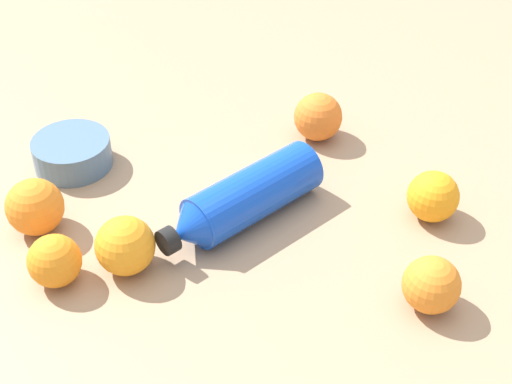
{
  "coord_description": "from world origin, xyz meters",
  "views": [
    {
      "loc": [
        -0.49,
        -0.71,
        0.72
      ],
      "look_at": [
        0.0,
        -0.04,
        0.04
      ],
      "focal_mm": 51.88,
      "sensor_mm": 36.0,
      "label": 1
    }
  ],
  "objects_px": {
    "water_bottle": "(244,199)",
    "orange_0": "(55,261)",
    "ceramic_bowl": "(72,153)",
    "orange_4": "(433,196)",
    "orange_3": "(431,285)",
    "orange_5": "(35,207)",
    "orange_2": "(318,117)",
    "orange_1": "(125,246)"
  },
  "relations": [
    {
      "from": "water_bottle",
      "to": "orange_0",
      "type": "bearing_deg",
      "value": -14.71
    },
    {
      "from": "ceramic_bowl",
      "to": "orange_4",
      "type": "bearing_deg",
      "value": -49.21
    },
    {
      "from": "orange_0",
      "to": "orange_4",
      "type": "bearing_deg",
      "value": -22.11
    },
    {
      "from": "water_bottle",
      "to": "orange_4",
      "type": "relative_size",
      "value": 3.65
    },
    {
      "from": "orange_3",
      "to": "water_bottle",
      "type": "bearing_deg",
      "value": 108.64
    },
    {
      "from": "orange_5",
      "to": "ceramic_bowl",
      "type": "height_order",
      "value": "orange_5"
    },
    {
      "from": "orange_2",
      "to": "ceramic_bowl",
      "type": "distance_m",
      "value": 0.41
    },
    {
      "from": "orange_0",
      "to": "orange_4",
      "type": "height_order",
      "value": "orange_4"
    },
    {
      "from": "orange_0",
      "to": "orange_2",
      "type": "distance_m",
      "value": 0.5
    },
    {
      "from": "orange_2",
      "to": "orange_5",
      "type": "height_order",
      "value": "orange_5"
    },
    {
      "from": "water_bottle",
      "to": "orange_1",
      "type": "height_order",
      "value": "orange_1"
    },
    {
      "from": "orange_3",
      "to": "ceramic_bowl",
      "type": "bearing_deg",
      "value": 113.35
    },
    {
      "from": "orange_5",
      "to": "orange_4",
      "type": "bearing_deg",
      "value": -33.46
    },
    {
      "from": "orange_3",
      "to": "orange_0",
      "type": "bearing_deg",
      "value": 138.53
    },
    {
      "from": "water_bottle",
      "to": "orange_3",
      "type": "distance_m",
      "value": 0.29
    },
    {
      "from": "orange_3",
      "to": "orange_4",
      "type": "distance_m",
      "value": 0.18
    },
    {
      "from": "orange_2",
      "to": "orange_4",
      "type": "bearing_deg",
      "value": -89.46
    },
    {
      "from": "water_bottle",
      "to": "orange_5",
      "type": "relative_size",
      "value": 3.35
    },
    {
      "from": "orange_2",
      "to": "ceramic_bowl",
      "type": "relative_size",
      "value": 0.65
    },
    {
      "from": "orange_2",
      "to": "ceramic_bowl",
      "type": "height_order",
      "value": "orange_2"
    },
    {
      "from": "orange_1",
      "to": "orange_2",
      "type": "xyz_separation_m",
      "value": [
        0.41,
        0.09,
        -0.0
      ]
    },
    {
      "from": "orange_3",
      "to": "ceramic_bowl",
      "type": "relative_size",
      "value": 0.6
    },
    {
      "from": "orange_1",
      "to": "orange_4",
      "type": "relative_size",
      "value": 1.07
    },
    {
      "from": "orange_0",
      "to": "orange_1",
      "type": "relative_size",
      "value": 0.88
    },
    {
      "from": "water_bottle",
      "to": "orange_5",
      "type": "xyz_separation_m",
      "value": [
        -0.25,
        0.16,
        0.0
      ]
    },
    {
      "from": "orange_1",
      "to": "orange_5",
      "type": "xyz_separation_m",
      "value": [
        -0.07,
        0.15,
        0.0
      ]
    },
    {
      "from": "orange_0",
      "to": "orange_2",
      "type": "relative_size",
      "value": 0.89
    },
    {
      "from": "orange_3",
      "to": "ceramic_bowl",
      "type": "distance_m",
      "value": 0.6
    },
    {
      "from": "orange_5",
      "to": "orange_1",
      "type": "bearing_deg",
      "value": -66.05
    },
    {
      "from": "orange_3",
      "to": "orange_5",
      "type": "bearing_deg",
      "value": 128.3
    },
    {
      "from": "orange_4",
      "to": "orange_3",
      "type": "bearing_deg",
      "value": -137.41
    },
    {
      "from": "orange_0",
      "to": "orange_1",
      "type": "height_order",
      "value": "orange_1"
    },
    {
      "from": "orange_2",
      "to": "ceramic_bowl",
      "type": "xyz_separation_m",
      "value": [
        -0.37,
        0.17,
        -0.02
      ]
    },
    {
      "from": "orange_2",
      "to": "ceramic_bowl",
      "type": "bearing_deg",
      "value": 155.0
    },
    {
      "from": "orange_3",
      "to": "ceramic_bowl",
      "type": "xyz_separation_m",
      "value": [
        -0.24,
        0.55,
        -0.01
      ]
    },
    {
      "from": "ceramic_bowl",
      "to": "orange_0",
      "type": "bearing_deg",
      "value": -119.93
    },
    {
      "from": "orange_3",
      "to": "orange_4",
      "type": "xyz_separation_m",
      "value": [
        0.13,
        0.12,
        0.0
      ]
    },
    {
      "from": "orange_1",
      "to": "orange_5",
      "type": "distance_m",
      "value": 0.16
    },
    {
      "from": "water_bottle",
      "to": "orange_2",
      "type": "distance_m",
      "value": 0.25
    },
    {
      "from": "orange_3",
      "to": "orange_5",
      "type": "xyz_separation_m",
      "value": [
        -0.35,
        0.44,
        0.0
      ]
    },
    {
      "from": "water_bottle",
      "to": "orange_4",
      "type": "height_order",
      "value": "water_bottle"
    },
    {
      "from": "orange_0",
      "to": "ceramic_bowl",
      "type": "relative_size",
      "value": 0.58
    }
  ]
}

